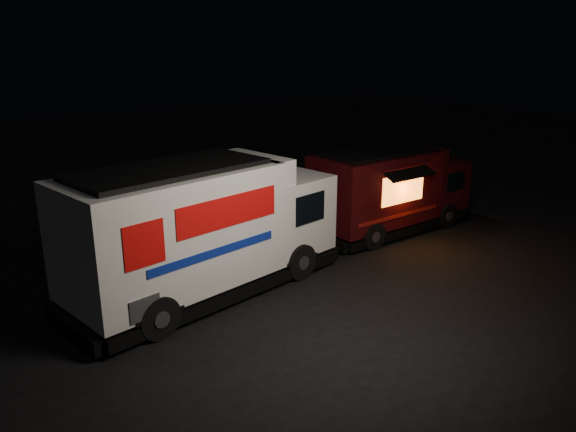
# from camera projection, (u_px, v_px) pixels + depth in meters

# --- Properties ---
(ground) EXTENTS (80.00, 80.00, 0.00)m
(ground) POSITION_uv_depth(u_px,v_px,m) (317.00, 275.00, 15.74)
(ground) COLOR black
(ground) RESTS_ON ground
(white_truck) EXTENTS (8.05, 3.93, 3.50)m
(white_truck) POSITION_uv_depth(u_px,v_px,m) (207.00, 227.00, 14.30)
(white_truck) COLOR silver
(white_truck) RESTS_ON ground
(red_truck) EXTENTS (6.24, 2.42, 2.88)m
(red_truck) POSITION_uv_depth(u_px,v_px,m) (392.00, 189.00, 19.12)
(red_truck) COLOR #3E0B0E
(red_truck) RESTS_ON ground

